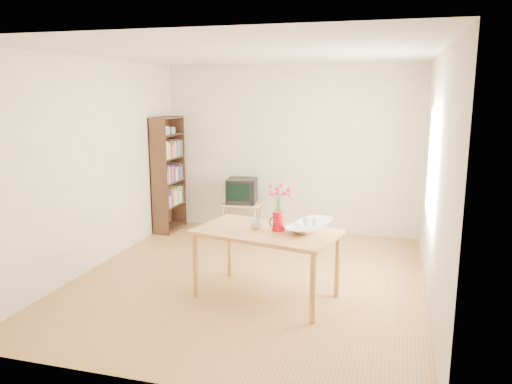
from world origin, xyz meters
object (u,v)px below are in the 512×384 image
(table, at_px, (267,237))
(bowl, at_px, (310,209))
(mug, at_px, (256,224))
(pitcher, at_px, (278,222))
(television, at_px, (242,190))

(table, height_order, bowl, bowl)
(table, xyz_separation_m, mug, (-0.13, 0.04, 0.13))
(mug, height_order, bowl, bowl)
(pitcher, xyz_separation_m, television, (-1.14, 2.40, -0.19))
(table, bearing_deg, pitcher, 24.26)
(mug, xyz_separation_m, television, (-0.90, 2.38, -0.14))
(table, height_order, pitcher, pitcher)
(mug, bearing_deg, table, 130.21)
(mug, xyz_separation_m, bowl, (0.56, 0.11, 0.17))
(mug, bearing_deg, pitcher, 144.67)
(bowl, distance_m, television, 2.71)
(pitcher, distance_m, television, 2.66)
(table, relative_size, television, 3.26)
(table, distance_m, television, 2.63)
(table, xyz_separation_m, bowl, (0.43, 0.16, 0.30))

